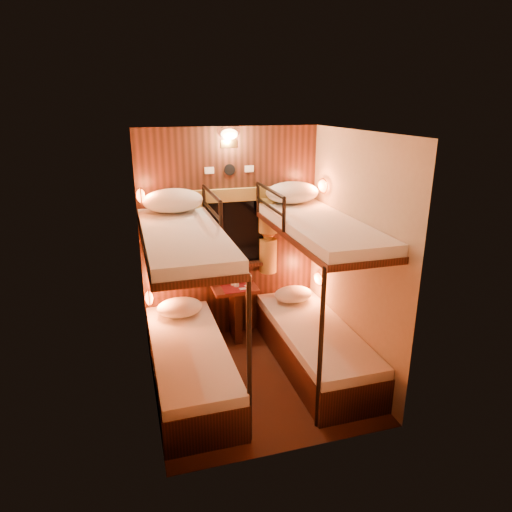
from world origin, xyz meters
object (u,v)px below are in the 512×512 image
object	(u,v)px
table	(235,306)
bottle_right	(236,279)
bunk_right	(315,317)
bottle_left	(233,277)
bunk_left	(188,334)

from	to	relation	value
table	bottle_right	bearing A→B (deg)	30.33
bunk_right	bottle_left	distance (m)	1.08
bunk_right	bottle_left	size ratio (longest dim) A/B	7.93
bunk_left	bottle_right	distance (m)	1.05
bunk_left	bunk_right	size ratio (longest dim) A/B	1.00
table	bottle_left	bearing A→B (deg)	90.54
bunk_left	bottle_left	distance (m)	1.08
table	bottle_left	world-z (taller)	bottle_left
bunk_right	bottle_right	world-z (taller)	bunk_right
bunk_left	bunk_right	xyz separation A→B (m)	(1.30, 0.00, 0.00)
bottle_left	bottle_right	xyz separation A→B (m)	(0.02, -0.05, -0.01)
bunk_left	bottle_right	bearing A→B (deg)	49.91
bottle_left	bottle_right	world-z (taller)	bottle_left
bunk_left	table	bearing A→B (deg)	50.33
bunk_right	bottle_right	size ratio (longest dim) A/B	8.58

